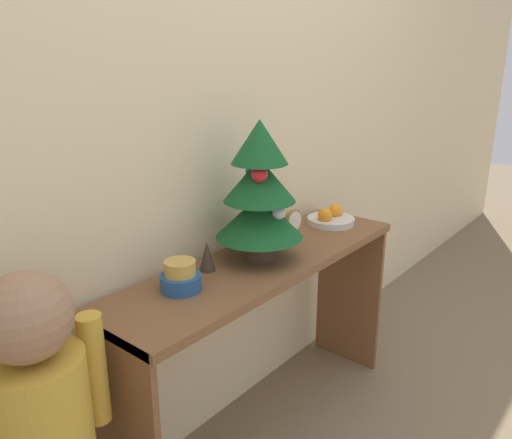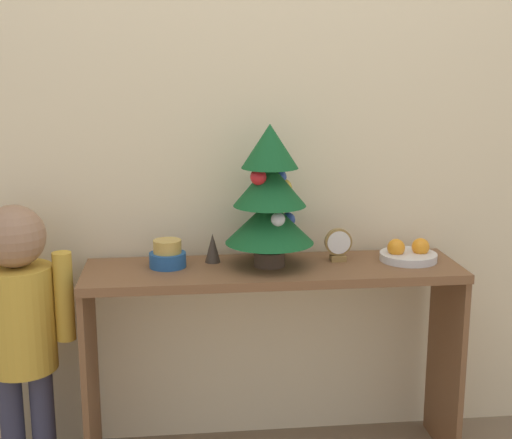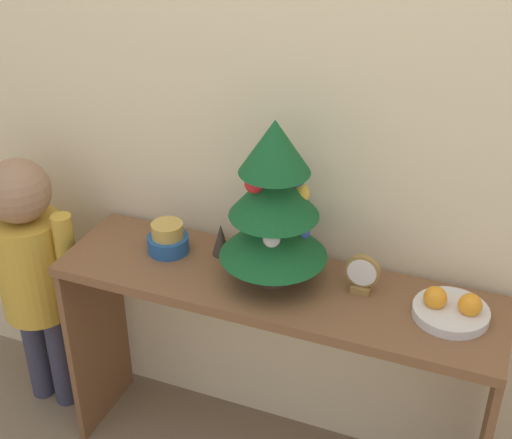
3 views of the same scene
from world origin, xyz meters
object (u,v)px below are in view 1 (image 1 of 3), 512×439
at_px(figurine, 207,256).
at_px(fruit_bowl, 331,218).
at_px(mini_tree, 260,192).
at_px(desk_clock, 293,224).
at_px(child_figure, 41,416).
at_px(singing_bowl, 181,277).

bearing_deg(figurine, fruit_bowl, -4.63).
bearing_deg(fruit_bowl, figurine, 175.37).
distance_m(fruit_bowl, figurine, 0.67).
distance_m(mini_tree, desk_clock, 0.30).
height_order(desk_clock, child_figure, child_figure).
xyz_separation_m(desk_clock, child_figure, (-1.06, -0.06, -0.18)).
relative_size(desk_clock, figurine, 1.13).
bearing_deg(desk_clock, figurine, 175.64).
relative_size(fruit_bowl, figurine, 1.95).
bearing_deg(singing_bowl, child_figure, -174.29).
bearing_deg(figurine, singing_bowl, -164.89).
relative_size(desk_clock, child_figure, 0.12).
bearing_deg(mini_tree, desk_clock, 7.63).
distance_m(mini_tree, child_figure, 0.90).
bearing_deg(singing_bowl, fruit_bowl, -0.92).
bearing_deg(figurine, child_figure, -171.98).
xyz_separation_m(fruit_bowl, singing_bowl, (-0.82, 0.01, 0.02)).
bearing_deg(desk_clock, singing_bowl, -179.17).
distance_m(mini_tree, singing_bowl, 0.39).
xyz_separation_m(mini_tree, singing_bowl, (-0.34, 0.02, -0.20)).
height_order(fruit_bowl, desk_clock, desk_clock).
distance_m(fruit_bowl, desk_clock, 0.24).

